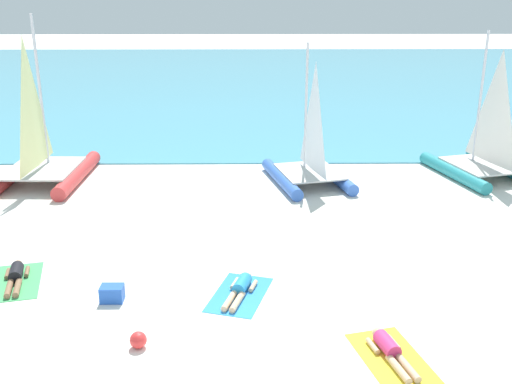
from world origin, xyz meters
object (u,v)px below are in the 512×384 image
sailboat_teal (482,156)px  beach_ball (138,340)px  towel_right (391,358)px  sailboat_blue (309,164)px  sunbather_right (390,350)px  cooler_box (112,293)px  sunbather_left (16,276)px  towel_middle (239,294)px  sailboat_red (42,159)px  towel_left (16,282)px  sunbather_middle (240,288)px

sailboat_teal → beach_ball: 14.87m
towel_right → sailboat_blue: bearing=93.3°
sunbather_right → cooler_box: 6.05m
towel_right → beach_ball: 4.81m
sunbather_left → towel_middle: bearing=-21.3°
sailboat_red → towel_right: size_ratio=2.97×
sailboat_red → towel_left: size_ratio=2.97×
sunbather_left → sunbather_middle: 5.32m
sailboat_blue → sailboat_red: sailboat_red is taller
sailboat_teal → sunbather_middle: sailboat_teal is taller
towel_middle → beach_ball: (-1.91, -2.05, 0.16)m
sunbather_right → sunbather_left: bearing=144.9°
sailboat_red → sunbather_left: 7.60m
towel_left → towel_middle: 5.29m
towel_left → sunbather_right: size_ratio=1.22×
towel_right → sunbather_right: bearing=104.1°
sailboat_blue → towel_middle: (-2.28, -7.89, -0.70)m
sunbather_middle → sailboat_blue: bearing=90.1°
sailboat_blue → sunbather_right: 10.31m
towel_middle → cooler_box: cooler_box is taller
sunbather_left → towel_right: sunbather_left is taller
sailboat_teal → sailboat_red: bearing=166.5°
sailboat_blue → towel_left: bearing=-149.9°
beach_ball → sailboat_teal: bearing=45.6°
towel_right → cooler_box: bearing=158.7°
towel_middle → towel_left: bearing=172.8°
sailboat_red → towel_middle: bearing=-48.1°
sailboat_red → beach_ball: sailboat_red is taller
sunbather_middle → cooler_box: bearing=-157.6°
sunbather_right → beach_ball: (-4.78, 0.33, 0.03)m
sailboat_red → cooler_box: bearing=-62.3°
towel_middle → sunbather_middle: bearing=73.8°
sailboat_blue → sailboat_teal: sailboat_teal is taller
sailboat_blue → towel_left: 10.46m
towel_left → cooler_box: bearing=-20.2°
sailboat_blue → towel_middle: 8.24m
sunbather_right → beach_ball: size_ratio=4.70×
sailboat_blue → sunbather_middle: sailboat_blue is taller
sunbather_middle → sunbather_right: same height
towel_right → sunbather_right: sunbather_right is taller
towel_left → towel_right: bearing=-20.9°
sailboat_teal → towel_left: size_ratio=2.66×
towel_middle → sunbather_middle: sunbather_middle is taller
towel_middle → sailboat_red: bearing=130.5°
sailboat_red → beach_ball: (5.01, -10.16, -0.68)m
sailboat_teal → sunbather_left: (-13.75, -7.83, -0.62)m
towel_middle → towel_right: same height
towel_right → sailboat_teal: bearing=63.0°
towel_middle → sunbather_left: bearing=172.1°
sailboat_red → sunbather_right: size_ratio=3.63×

